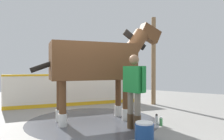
% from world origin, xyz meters
% --- Properties ---
extents(ground_plane, '(16.00, 16.00, 0.02)m').
position_xyz_m(ground_plane, '(0.00, 0.00, -0.01)').
color(ground_plane, gray).
extents(wet_patch, '(3.25, 3.25, 0.00)m').
position_xyz_m(wet_patch, '(-0.38, 0.06, 0.00)').
color(wet_patch, '#42444C').
rests_on(wet_patch, ground).
extents(barrier_wall, '(3.83, 2.70, 1.12)m').
position_xyz_m(barrier_wall, '(-1.67, -1.79, 0.52)').
color(barrier_wall, silver).
rests_on(barrier_wall, ground).
extents(roof_post_near, '(0.16, 0.16, 3.16)m').
position_xyz_m(roof_post_near, '(-3.47, 0.38, 1.58)').
color(roof_post_near, olive).
rests_on(roof_post_near, ground).
extents(horse, '(2.92, 2.18, 2.55)m').
position_xyz_m(horse, '(-0.48, 0.12, 1.45)').
color(horse, brown).
rests_on(horse, ground).
extents(handler, '(0.34, 0.63, 1.61)m').
position_xyz_m(handler, '(-0.30, 1.25, 0.92)').
color(handler, '#47331E').
rests_on(handler, ground).
extents(wash_bucket, '(0.35, 0.35, 0.33)m').
position_xyz_m(wash_bucket, '(0.18, 1.72, 0.16)').
color(wash_bucket, '#1E478C').
rests_on(wash_bucket, ground).
extents(bottle_shampoo, '(0.07, 0.07, 0.24)m').
position_xyz_m(bottle_shampoo, '(-0.95, 1.50, 0.11)').
color(bottle_shampoo, white).
rests_on(bottle_shampoo, ground).
extents(bottle_spray, '(0.07, 0.07, 0.20)m').
position_xyz_m(bottle_spray, '(-0.90, 1.63, 0.09)').
color(bottle_spray, '#4CA559').
rests_on(bottle_spray, ground).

